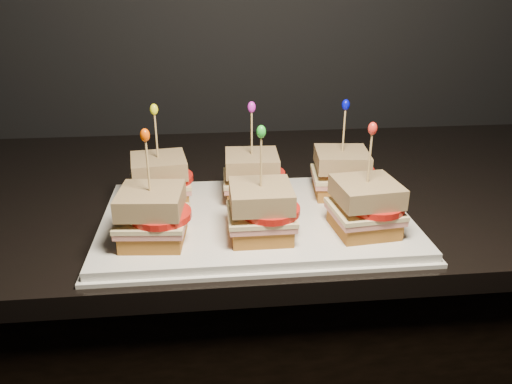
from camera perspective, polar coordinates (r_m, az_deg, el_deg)
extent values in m
cube|color=black|center=(1.17, -10.03, -20.51)|extent=(2.60, 0.63, 0.85)
cube|color=black|center=(0.92, -11.93, -0.26)|extent=(2.64, 0.67, 0.03)
cube|color=white|center=(0.75, 0.00, -3.21)|extent=(0.45, 0.28, 0.02)
cube|color=white|center=(0.76, 0.00, -3.62)|extent=(0.47, 0.29, 0.01)
cube|color=brown|center=(0.80, -10.80, -0.26)|extent=(0.09, 0.09, 0.02)
cube|color=#C36F65|center=(0.80, -10.88, 0.73)|extent=(0.10, 0.10, 0.01)
cube|color=beige|center=(0.80, -10.92, 1.20)|extent=(0.10, 0.10, 0.01)
cylinder|color=red|center=(0.79, -10.12, 1.58)|extent=(0.08, 0.08, 0.01)
cube|color=#593715|center=(0.79, -11.06, 2.95)|extent=(0.09, 0.09, 0.03)
cylinder|color=tan|center=(0.77, -11.31, 6.00)|extent=(0.00, 0.00, 0.09)
ellipsoid|color=#F2F517|center=(0.76, -11.58, 9.24)|extent=(0.01, 0.01, 0.02)
cube|color=brown|center=(0.80, -0.47, 0.15)|extent=(0.08, 0.08, 0.02)
cube|color=#C36F65|center=(0.80, -0.47, 1.15)|extent=(0.09, 0.09, 0.01)
cube|color=beige|center=(0.80, -0.48, 1.62)|extent=(0.09, 0.09, 0.01)
cylinder|color=red|center=(0.79, 0.43, 2.00)|extent=(0.08, 0.08, 0.01)
cube|color=#593715|center=(0.79, -0.48, 3.38)|extent=(0.09, 0.09, 0.03)
cylinder|color=tan|center=(0.77, -0.49, 6.44)|extent=(0.00, 0.00, 0.09)
ellipsoid|color=#CC1FC8|center=(0.76, -0.51, 9.69)|extent=(0.01, 0.01, 0.02)
cube|color=brown|center=(0.83, 9.55, 0.55)|extent=(0.09, 0.09, 0.02)
cube|color=#C36F65|center=(0.82, 9.62, 1.52)|extent=(0.10, 0.09, 0.01)
cube|color=beige|center=(0.82, 9.66, 1.97)|extent=(0.10, 0.10, 0.01)
cylinder|color=red|center=(0.82, 10.61, 2.34)|extent=(0.08, 0.08, 0.01)
cube|color=#593715|center=(0.81, 9.78, 3.68)|extent=(0.09, 0.09, 0.03)
cylinder|color=tan|center=(0.80, 9.99, 6.65)|extent=(0.00, 0.00, 0.09)
ellipsoid|color=#0407CC|center=(0.79, 10.22, 9.79)|extent=(0.01, 0.01, 0.02)
cube|color=brown|center=(0.69, -11.59, -4.62)|extent=(0.09, 0.09, 0.02)
cube|color=#C36F65|center=(0.68, -11.69, -3.49)|extent=(0.10, 0.09, 0.01)
cube|color=beige|center=(0.68, -11.74, -2.96)|extent=(0.10, 0.09, 0.01)
cylinder|color=red|center=(0.67, -10.81, -2.57)|extent=(0.08, 0.08, 0.01)
cube|color=#593715|center=(0.67, -11.92, -0.96)|extent=(0.09, 0.09, 0.03)
cylinder|color=tan|center=(0.65, -12.23, 2.58)|extent=(0.00, 0.00, 0.09)
ellipsoid|color=#F44D02|center=(0.64, -12.58, 6.37)|extent=(0.01, 0.01, 0.02)
cube|color=brown|center=(0.69, 0.55, -4.14)|extent=(0.08, 0.08, 0.02)
cube|color=#C36F65|center=(0.68, 0.56, -3.00)|extent=(0.09, 0.09, 0.01)
cube|color=beige|center=(0.68, 0.56, -2.47)|extent=(0.09, 0.09, 0.01)
cylinder|color=red|center=(0.67, 1.64, -2.07)|extent=(0.08, 0.08, 0.01)
cube|color=#593715|center=(0.67, 0.57, -0.46)|extent=(0.08, 0.08, 0.03)
cylinder|color=tan|center=(0.65, 0.58, 3.10)|extent=(0.00, 0.00, 0.09)
ellipsoid|color=green|center=(0.63, 0.60, 6.91)|extent=(0.01, 0.01, 0.02)
cube|color=brown|center=(0.72, 12.19, -3.50)|extent=(0.09, 0.09, 0.02)
cube|color=#C36F65|center=(0.71, 12.29, -2.41)|extent=(0.10, 0.09, 0.01)
cube|color=beige|center=(0.71, 12.34, -1.89)|extent=(0.10, 0.10, 0.01)
cylinder|color=red|center=(0.70, 13.47, -1.50)|extent=(0.08, 0.08, 0.01)
cube|color=#593715|center=(0.70, 12.52, 0.04)|extent=(0.09, 0.09, 0.03)
cylinder|color=tan|center=(0.68, 12.84, 3.45)|extent=(0.00, 0.00, 0.09)
ellipsoid|color=red|center=(0.67, 13.19, 7.09)|extent=(0.01, 0.01, 0.02)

